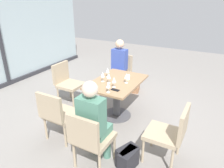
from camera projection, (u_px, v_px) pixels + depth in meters
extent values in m
plane|color=gray|center=(116.00, 115.00, 4.12)|extent=(12.00, 12.00, 0.00)
cube|color=#2D2D33|center=(9.00, 83.00, 5.49)|extent=(5.76, 0.10, 0.10)
cube|color=#997551|center=(117.00, 82.00, 3.84)|extent=(1.15, 0.81, 0.04)
cylinder|color=#4C4C51|center=(117.00, 100.00, 3.98)|extent=(0.14, 0.14, 0.69)
cylinder|color=#4C4C51|center=(116.00, 115.00, 4.11)|extent=(0.56, 0.56, 0.02)
cube|color=tan|center=(94.00, 138.00, 2.81)|extent=(0.46, 0.46, 0.06)
cube|color=tan|center=(82.00, 133.00, 2.51)|extent=(0.05, 0.46, 0.42)
cylinder|color=tan|center=(114.00, 147.00, 2.97)|extent=(0.04, 0.04, 0.39)
cylinder|color=tan|center=(91.00, 139.00, 3.15)|extent=(0.04, 0.04, 0.39)
cylinder|color=tan|center=(100.00, 166.00, 2.65)|extent=(0.04, 0.04, 0.39)
cylinder|color=tan|center=(74.00, 155.00, 2.83)|extent=(0.04, 0.04, 0.39)
cube|color=tan|center=(118.00, 75.00, 4.95)|extent=(0.46, 0.46, 0.06)
cube|color=tan|center=(123.00, 63.00, 5.06)|extent=(0.05, 0.46, 0.42)
cylinder|color=tan|center=(107.00, 86.00, 4.97)|extent=(0.04, 0.04, 0.39)
cylinder|color=tan|center=(122.00, 89.00, 4.79)|extent=(0.04, 0.04, 0.39)
cylinder|color=tan|center=(115.00, 80.00, 5.29)|extent=(0.04, 0.04, 0.39)
cylinder|color=tan|center=(129.00, 83.00, 5.11)|extent=(0.04, 0.04, 0.39)
cube|color=tan|center=(62.00, 114.00, 3.36)|extent=(0.46, 0.46, 0.06)
cube|color=tan|center=(50.00, 108.00, 3.07)|extent=(0.05, 0.46, 0.42)
cylinder|color=tan|center=(81.00, 123.00, 3.53)|extent=(0.04, 0.04, 0.39)
cylinder|color=tan|center=(62.00, 117.00, 3.70)|extent=(0.04, 0.04, 0.39)
cylinder|color=tan|center=(65.00, 136.00, 3.20)|extent=(0.04, 0.04, 0.39)
cylinder|color=tan|center=(46.00, 129.00, 3.38)|extent=(0.04, 0.04, 0.39)
cube|color=tan|center=(71.00, 85.00, 4.43)|extent=(0.46, 0.46, 0.06)
cube|color=tan|center=(61.00, 72.00, 4.45)|extent=(0.46, 0.05, 0.42)
cylinder|color=tan|center=(73.00, 101.00, 4.27)|extent=(0.04, 0.04, 0.39)
cylinder|color=tan|center=(85.00, 93.00, 4.59)|extent=(0.04, 0.04, 0.39)
cylinder|color=tan|center=(58.00, 96.00, 4.45)|extent=(0.04, 0.04, 0.39)
cylinder|color=tan|center=(70.00, 89.00, 4.77)|extent=(0.04, 0.04, 0.39)
cube|color=tan|center=(163.00, 134.00, 2.89)|extent=(0.46, 0.46, 0.06)
cube|color=tan|center=(184.00, 124.00, 2.69)|extent=(0.46, 0.05, 0.42)
cylinder|color=tan|center=(152.00, 135.00, 3.23)|extent=(0.04, 0.04, 0.39)
cylinder|color=tan|center=(143.00, 151.00, 2.91)|extent=(0.04, 0.04, 0.39)
cylinder|color=tan|center=(179.00, 143.00, 3.05)|extent=(0.04, 0.04, 0.39)
cylinder|color=tan|center=(172.00, 161.00, 2.73)|extent=(0.04, 0.04, 0.39)
cylinder|color=#4C7F6B|center=(107.00, 144.00, 2.99)|extent=(0.11, 0.11, 0.45)
cube|color=#4C7F6B|center=(103.00, 131.00, 2.80)|extent=(0.32, 0.13, 0.11)
cylinder|color=#4C7F6B|center=(96.00, 140.00, 3.07)|extent=(0.11, 0.11, 0.45)
cube|color=#4C7F6B|center=(92.00, 128.00, 2.88)|extent=(0.32, 0.13, 0.11)
cube|color=#4C7F6B|center=(91.00, 115.00, 2.62)|extent=(0.20, 0.34, 0.48)
sphere|color=beige|center=(90.00, 89.00, 2.48)|extent=(0.20, 0.20, 0.20)
cylinder|color=#384C9E|center=(111.00, 85.00, 4.93)|extent=(0.11, 0.11, 0.45)
cube|color=#384C9E|center=(113.00, 73.00, 4.89)|extent=(0.32, 0.13, 0.11)
cylinder|color=#384C9E|center=(118.00, 86.00, 4.85)|extent=(0.11, 0.11, 0.45)
cube|color=#384C9E|center=(120.00, 74.00, 4.81)|extent=(0.32, 0.13, 0.11)
cube|color=#384C9E|center=(120.00, 59.00, 4.84)|extent=(0.20, 0.34, 0.48)
sphere|color=#D8AD8C|center=(120.00, 44.00, 4.70)|extent=(0.20, 0.20, 0.20)
cylinder|color=silver|center=(114.00, 87.00, 3.58)|extent=(0.06, 0.06, 0.00)
cylinder|color=silver|center=(114.00, 85.00, 3.56)|extent=(0.01, 0.01, 0.08)
cone|color=silver|center=(114.00, 80.00, 3.52)|extent=(0.07, 0.07, 0.09)
cylinder|color=silver|center=(103.00, 81.00, 3.81)|extent=(0.06, 0.06, 0.00)
cylinder|color=silver|center=(103.00, 79.00, 3.79)|extent=(0.01, 0.01, 0.08)
cone|color=silver|center=(103.00, 74.00, 3.75)|extent=(0.07, 0.07, 0.09)
cylinder|color=silver|center=(109.00, 83.00, 3.74)|extent=(0.06, 0.06, 0.00)
cylinder|color=silver|center=(109.00, 81.00, 3.73)|extent=(0.01, 0.01, 0.08)
cone|color=silver|center=(109.00, 76.00, 3.69)|extent=(0.07, 0.07, 0.09)
cylinder|color=silver|center=(126.00, 83.00, 3.74)|extent=(0.06, 0.06, 0.00)
cylinder|color=silver|center=(126.00, 81.00, 3.73)|extent=(0.01, 0.01, 0.08)
cone|color=silver|center=(126.00, 76.00, 3.69)|extent=(0.07, 0.07, 0.09)
cylinder|color=silver|center=(108.00, 92.00, 3.39)|extent=(0.06, 0.06, 0.00)
cylinder|color=silver|center=(108.00, 90.00, 3.37)|extent=(0.01, 0.01, 0.08)
cone|color=silver|center=(108.00, 85.00, 3.33)|extent=(0.07, 0.07, 0.09)
cylinder|color=silver|center=(108.00, 77.00, 4.02)|extent=(0.06, 0.06, 0.00)
cylinder|color=silver|center=(108.00, 75.00, 4.00)|extent=(0.01, 0.01, 0.08)
cone|color=silver|center=(108.00, 70.00, 3.96)|extent=(0.07, 0.07, 0.09)
cylinder|color=white|center=(128.00, 77.00, 3.88)|extent=(0.08, 0.08, 0.09)
cube|color=black|center=(115.00, 90.00, 3.47)|extent=(0.08, 0.15, 0.01)
cube|color=#232328|center=(128.00, 160.00, 2.83)|extent=(0.32, 0.21, 0.28)
cube|color=#A3704C|center=(136.00, 86.00, 5.08)|extent=(0.33, 0.23, 0.28)
cube|color=#232328|center=(127.00, 156.00, 2.89)|extent=(0.34, 0.26, 0.28)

